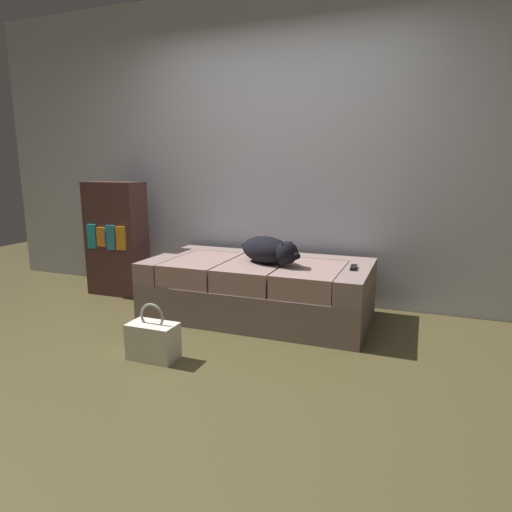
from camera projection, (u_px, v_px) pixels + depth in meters
ground_plane at (200, 367)px, 2.77m from camera, size 10.00×10.00×0.00m
back_wall at (282, 149)px, 4.01m from camera, size 6.40×0.10×2.80m
couch at (258, 289)px, 3.67m from camera, size 1.82×0.94×0.48m
dog_dark at (269, 250)px, 3.50m from camera, size 0.61×0.44×0.22m
tv_remote at (354, 267)px, 3.33m from camera, size 0.06×0.15×0.02m
handbag at (153, 341)px, 2.86m from camera, size 0.32×0.18×0.38m
bookshelf at (117, 239)px, 4.29m from camera, size 0.56×0.30×1.10m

